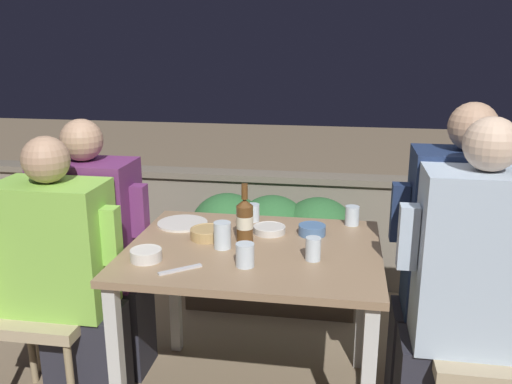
{
  "coord_description": "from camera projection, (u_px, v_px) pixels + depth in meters",
  "views": [
    {
      "loc": [
        0.35,
        -2.06,
        1.58
      ],
      "look_at": [
        0.0,
        0.06,
        0.97
      ],
      "focal_mm": 38.0,
      "sensor_mm": 36.0,
      "label": 1
    }
  ],
  "objects": [
    {
      "name": "parapet_wall",
      "position": [
        286.0,
        228.0,
        3.56
      ],
      "size": [
        9.0,
        0.18,
        0.74
      ],
      "color": "gray",
      "rests_on": "ground_plane"
    },
    {
      "name": "beer_bottle",
      "position": [
        245.0,
        220.0,
        2.28
      ],
      "size": [
        0.07,
        0.07,
        0.25
      ],
      "color": "brown",
      "rests_on": "dining_table"
    },
    {
      "name": "person_blue_shirt",
      "position": [
        465.0,
        294.0,
        2.0
      ],
      "size": [
        0.5,
        0.26,
        1.33
      ],
      "color": "#282833",
      "rests_on": "ground_plane"
    },
    {
      "name": "plate_0",
      "position": [
        183.0,
        223.0,
        2.51
      ],
      "size": [
        0.23,
        0.23,
        0.01
      ],
      "color": "silver",
      "rests_on": "dining_table"
    },
    {
      "name": "fork_0",
      "position": [
        180.0,
        270.0,
        2.01
      ],
      "size": [
        0.15,
        0.12,
        0.01
      ],
      "color": "silver",
      "rests_on": "dining_table"
    },
    {
      "name": "bowl_0",
      "position": [
        208.0,
        233.0,
        2.33
      ],
      "size": [
        0.15,
        0.15,
        0.05
      ],
      "color": "tan",
      "rests_on": "dining_table"
    },
    {
      "name": "person_green_blouse",
      "position": [
        66.0,
        278.0,
        2.29
      ],
      "size": [
        0.51,
        0.26,
        1.21
      ],
      "color": "#282833",
      "rests_on": "ground_plane"
    },
    {
      "name": "chair_left_far",
      "position": [
        61.0,
        264.0,
        2.6
      ],
      "size": [
        0.43,
        0.42,
        0.88
      ],
      "color": "tan",
      "rests_on": "ground_plane"
    },
    {
      "name": "planter_hedge",
      "position": [
        272.0,
        245.0,
        3.26
      ],
      "size": [
        1.0,
        0.47,
        0.68
      ],
      "color": "brown",
      "rests_on": "ground_plane"
    },
    {
      "name": "glass_cup_4",
      "position": [
        253.0,
        213.0,
        2.55
      ],
      "size": [
        0.06,
        0.06,
        0.08
      ],
      "color": "silver",
      "rests_on": "dining_table"
    },
    {
      "name": "person_navy_jumper",
      "position": [
        450.0,
        264.0,
        2.24
      ],
      "size": [
        0.5,
        0.26,
        1.35
      ],
      "color": "#282833",
      "rests_on": "ground_plane"
    },
    {
      "name": "glass_cup_2",
      "position": [
        222.0,
        235.0,
        2.21
      ],
      "size": [
        0.07,
        0.07,
        0.11
      ],
      "color": "silver",
      "rests_on": "dining_table"
    },
    {
      "name": "glass_cup_0",
      "position": [
        245.0,
        255.0,
        2.04
      ],
      "size": [
        0.07,
        0.07,
        0.09
      ],
      "color": "silver",
      "rests_on": "dining_table"
    },
    {
      "name": "chair_right_far",
      "position": [
        495.0,
        299.0,
        2.25
      ],
      "size": [
        0.43,
        0.42,
        0.88
      ],
      "color": "tan",
      "rests_on": "ground_plane"
    },
    {
      "name": "chair_left_near",
      "position": [
        25.0,
        290.0,
        2.34
      ],
      "size": [
        0.43,
        0.42,
        0.88
      ],
      "color": "tan",
      "rests_on": "ground_plane"
    },
    {
      "name": "glass_cup_3",
      "position": [
        352.0,
        216.0,
        2.49
      ],
      "size": [
        0.07,
        0.07,
        0.09
      ],
      "color": "silver",
      "rests_on": "dining_table"
    },
    {
      "name": "glass_cup_1",
      "position": [
        313.0,
        249.0,
        2.1
      ],
      "size": [
        0.06,
        0.06,
        0.09
      ],
      "color": "silver",
      "rests_on": "dining_table"
    },
    {
      "name": "bowl_3",
      "position": [
        312.0,
        229.0,
        2.37
      ],
      "size": [
        0.12,
        0.12,
        0.05
      ],
      "color": "#4C709E",
      "rests_on": "dining_table"
    },
    {
      "name": "bowl_2",
      "position": [
        146.0,
        254.0,
        2.1
      ],
      "size": [
        0.12,
        0.12,
        0.05
      ],
      "color": "silver",
      "rests_on": "dining_table"
    },
    {
      "name": "person_purple_stripe",
      "position": [
        98.0,
        250.0,
        2.55
      ],
      "size": [
        0.51,
        0.26,
        1.24
      ],
      "color": "#282833",
      "rests_on": "ground_plane"
    },
    {
      "name": "dining_table",
      "position": [
        254.0,
        269.0,
        2.26
      ],
      "size": [
        1.04,
        0.83,
        0.75
      ],
      "color": "#937556",
      "rests_on": "ground_plane"
    },
    {
      "name": "bowl_1",
      "position": [
        269.0,
        229.0,
        2.4
      ],
      "size": [
        0.14,
        0.14,
        0.03
      ],
      "color": "beige",
      "rests_on": "dining_table"
    }
  ]
}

